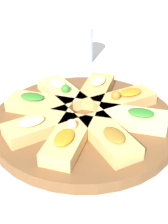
# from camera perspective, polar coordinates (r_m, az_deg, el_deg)

# --- Properties ---
(ground_plane) EXTENTS (3.00, 3.00, 0.00)m
(ground_plane) POSITION_cam_1_polar(r_m,az_deg,el_deg) (0.64, -0.00, -2.73)
(ground_plane) COLOR silver
(serving_board) EXTENTS (0.37, 0.37, 0.02)m
(serving_board) POSITION_cam_1_polar(r_m,az_deg,el_deg) (0.63, -0.00, -1.85)
(serving_board) COLOR brown
(serving_board) RESTS_ON ground_plane
(focaccia_slice_0) EXTENTS (0.14, 0.10, 0.03)m
(focaccia_slice_0) POSITION_cam_1_polar(r_m,az_deg,el_deg) (0.65, -8.10, 1.41)
(focaccia_slice_0) COLOR tan
(focaccia_slice_0) RESTS_ON serving_board
(focaccia_slice_1) EXTENTS (0.14, 0.11, 0.03)m
(focaccia_slice_1) POSITION_cam_1_polar(r_m,az_deg,el_deg) (0.58, -8.08, -2.50)
(focaccia_slice_1) COLOR tan
(focaccia_slice_1) RESTS_ON serving_board
(focaccia_slice_2) EXTENTS (0.10, 0.14, 0.04)m
(focaccia_slice_2) POSITION_cam_1_polar(r_m,az_deg,el_deg) (0.54, -2.98, -4.92)
(focaccia_slice_2) COLOR tan
(focaccia_slice_2) RESTS_ON serving_board
(focaccia_slice_3) EXTENTS (0.10, 0.14, 0.03)m
(focaccia_slice_3) POSITION_cam_1_polar(r_m,az_deg,el_deg) (0.55, 4.60, -4.61)
(focaccia_slice_3) COLOR tan
(focaccia_slice_3) RESTS_ON serving_board
(focaccia_slice_4) EXTENTS (0.14, 0.10, 0.03)m
(focaccia_slice_4) POSITION_cam_1_polar(r_m,az_deg,el_deg) (0.60, 8.80, -1.13)
(focaccia_slice_4) COLOR #E5C689
(focaccia_slice_4) RESTS_ON serving_board
(focaccia_slice_5) EXTENTS (0.14, 0.10, 0.04)m
(focaccia_slice_5) POSITION_cam_1_polar(r_m,az_deg,el_deg) (0.66, 7.27, 2.19)
(focaccia_slice_5) COLOR tan
(focaccia_slice_5) RESTS_ON serving_board
(focaccia_slice_6) EXTENTS (0.10, 0.14, 0.03)m
(focaccia_slice_6) POSITION_cam_1_polar(r_m,az_deg,el_deg) (0.69, 2.24, 4.07)
(focaccia_slice_6) COLOR tan
(focaccia_slice_6) RESTS_ON serving_board
(focaccia_slice_7) EXTENTS (0.11, 0.14, 0.04)m
(focaccia_slice_7) POSITION_cam_1_polar(r_m,az_deg,el_deg) (0.69, -4.16, 3.68)
(focaccia_slice_7) COLOR #DBB775
(focaccia_slice_7) RESTS_ON serving_board
(water_glass) EXTENTS (0.08, 0.08, 0.10)m
(water_glass) POSITION_cam_1_polar(r_m,az_deg,el_deg) (0.92, -1.01, 12.24)
(water_glass) COLOR silver
(water_glass) RESTS_ON ground_plane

